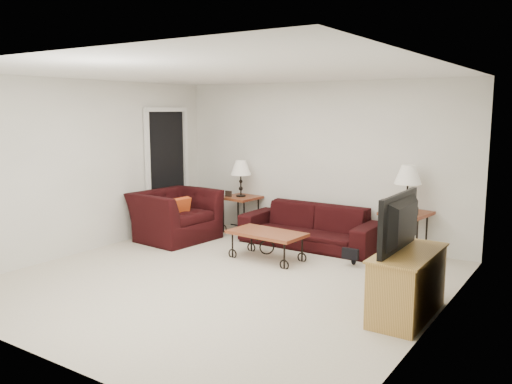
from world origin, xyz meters
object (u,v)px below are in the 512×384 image
tv_stand (407,284)px  television (408,223)px  backpack (354,249)px  side_table_right (405,235)px  lamp_right (407,189)px  lamp_left (241,178)px  side_table_left (241,214)px  armchair (175,215)px  coffee_table (267,246)px  sofa (310,226)px

tv_stand → television: bearing=180.0°
television → backpack: bearing=-140.2°
tv_stand → side_table_right: bearing=108.4°
side_table_right → tv_stand: size_ratio=0.59×
lamp_right → lamp_left: bearing=180.0°
lamp_right → television: size_ratio=0.65×
side_table_left → tv_stand: tv_stand is taller
side_table_left → television: television is taller
tv_stand → television: size_ratio=1.12×
lamp_right → television: lamp_right is taller
armchair → backpack: (2.95, 0.27, -0.17)m
armchair → backpack: size_ratio=2.74×
side_table_right → lamp_left: bearing=180.0°
side_table_right → lamp_right: 0.66m
backpack → television: bearing=-64.6°
coffee_table → armchair: (-1.84, 0.16, 0.19)m
lamp_left → coffee_table: 1.87m
side_table_right → sofa: bearing=-172.8°
television → sofa: bearing=-132.5°
backpack → lamp_right: bearing=44.1°
coffee_table → lamp_right: bearing=36.8°
sofa → backpack: 1.12m
lamp_left → lamp_right: lamp_right is taller
lamp_right → television: 2.21m
armchair → tv_stand: (4.11, -1.09, -0.06)m
lamp_right → backpack: lamp_right is taller
lamp_left → sofa: bearing=-7.2°
backpack → tv_stand: bearing=-64.1°
armchair → lamp_right: bearing=-68.4°
side_table_left → sofa: bearing=-7.2°
sofa → side_table_left: size_ratio=3.47×
television → coffee_table: bearing=-112.5°
sofa → lamp_left: size_ratio=3.47×
side_table_right → backpack: side_table_right is taller
sofa → television: television is taller
side_table_right → lamp_right: bearing=0.0°
coffee_table → armchair: bearing=175.1°
sofa → backpack: size_ratio=4.84×
coffee_table → television: television is taller
coffee_table → backpack: (1.11, 0.43, 0.02)m
side_table_left → lamp_left: size_ratio=1.00×
side_table_right → armchair: armchair is taller
side_table_left → coffee_table: 1.73m
sofa → lamp_left: 1.55m
side_table_right → backpack: 0.88m
tv_stand → television: 0.63m
sofa → television: bearing=-42.5°
lamp_left → television: 4.09m
lamp_left → side_table_right: bearing=0.0°
armchair → television: (4.08, -1.09, 0.57)m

